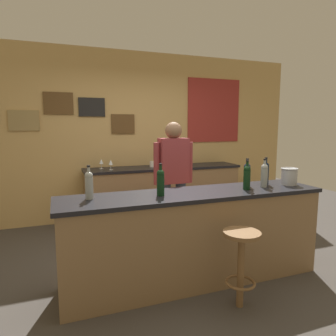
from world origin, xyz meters
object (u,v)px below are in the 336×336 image
(wine_bottle_a, at_px, (89,184))
(wine_bottle_d, at_px, (247,174))
(bartender, at_px, (173,177))
(wine_bottle_c, at_px, (247,176))
(wine_bottle_e, at_px, (264,174))
(wine_bottle_f, at_px, (266,172))
(wine_glass_b, at_px, (111,163))
(wine_bottle_b, at_px, (161,181))
(ice_bucket, at_px, (289,176))
(wine_glass_a, at_px, (101,162))
(wine_glass_c, at_px, (180,159))
(coffee_mug, at_px, (152,164))
(bar_stool, at_px, (241,256))

(wine_bottle_a, bearing_deg, wine_bottle_d, 0.11)
(bartender, distance_m, wine_bottle_c, 1.03)
(wine_bottle_c, distance_m, wine_bottle_e, 0.25)
(wine_bottle_e, distance_m, wine_bottle_f, 0.16)
(wine_glass_b, bearing_deg, wine_bottle_e, -56.86)
(wine_glass_b, bearing_deg, wine_bottle_d, -58.76)
(wine_bottle_c, bearing_deg, wine_bottle_f, 24.16)
(wine_bottle_b, bearing_deg, wine_bottle_c, -2.76)
(wine_bottle_b, xyz_separation_m, wine_bottle_c, (0.92, -0.04, 0.00))
(wine_bottle_f, relative_size, ice_bucket, 1.63)
(wine_bottle_b, height_order, wine_glass_a, wine_bottle_b)
(wine_glass_b, xyz_separation_m, wine_glass_c, (1.23, 0.16, 0.00))
(bartender, height_order, wine_bottle_f, bartender)
(wine_glass_c, bearing_deg, coffee_mug, -173.13)
(bar_stool, height_order, wine_bottle_f, wine_bottle_f)
(wine_bottle_b, xyz_separation_m, wine_glass_b, (-0.13, 1.99, -0.05))
(bartender, xyz_separation_m, wine_bottle_e, (0.70, -0.87, 0.12))
(bar_stool, xyz_separation_m, wine_glass_a, (-0.79, 2.71, 0.55))
(wine_bottle_d, bearing_deg, wine_glass_c, 87.79)
(wine_glass_c, bearing_deg, wine_bottle_c, -94.63)
(wine_glass_a, height_order, wine_glass_b, same)
(wine_glass_a, height_order, wine_glass_c, same)
(wine_bottle_e, bearing_deg, wine_bottle_c, -170.00)
(bartender, height_order, coffee_mug, bartender)
(wine_bottle_e, distance_m, coffee_mug, 2.18)
(wine_bottle_a, relative_size, wine_bottle_e, 1.00)
(wine_bottle_c, relative_size, wine_bottle_d, 1.00)
(wine_glass_c, distance_m, coffee_mug, 0.54)
(wine_bottle_a, relative_size, coffee_mug, 2.45)
(wine_bottle_b, distance_m, wine_bottle_f, 1.28)
(wine_glass_c, xyz_separation_m, coffee_mug, (-0.53, -0.06, -0.06))
(wine_bottle_d, height_order, wine_glass_a, wine_bottle_d)
(ice_bucket, relative_size, wine_glass_a, 1.21)
(wine_bottle_b, distance_m, wine_bottle_d, 1.03)
(bar_stool, height_order, ice_bucket, ice_bucket)
(wine_bottle_f, xyz_separation_m, wine_glass_b, (-1.41, 1.88, -0.05))
(wine_bottle_a, bearing_deg, coffee_mug, 58.69)
(wine_glass_a, bearing_deg, coffee_mug, -5.14)
(bartender, xyz_separation_m, wine_glass_c, (0.63, 1.29, 0.07))
(bar_stool, height_order, wine_glass_b, wine_glass_b)
(wine_bottle_c, distance_m, wine_bottle_f, 0.39)
(wine_bottle_a, height_order, wine_bottle_e, same)
(wine_bottle_b, bearing_deg, wine_glass_a, 96.48)
(wine_bottle_f, bearing_deg, wine_bottle_a, -179.37)
(wine_bottle_b, relative_size, wine_bottle_f, 1.00)
(ice_bucket, bearing_deg, wine_bottle_f, 156.58)
(wine_bottle_f, bearing_deg, wine_bottle_c, -155.84)
(wine_bottle_d, bearing_deg, wine_glass_a, 121.54)
(wine_glass_a, bearing_deg, wine_bottle_d, -58.46)
(wine_glass_b, relative_size, wine_glass_c, 1.00)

